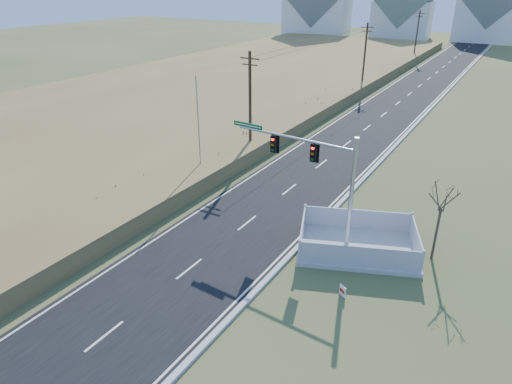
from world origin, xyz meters
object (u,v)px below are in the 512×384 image
Objects in this scene: flagpole at (199,140)px; bare_tree at (443,197)px; traffic_signal_mast at (323,174)px; open_sign at (343,291)px; fence_enclosure at (357,245)px.

bare_tree is at bearing -7.63° from flagpole.
bare_tree is (18.12, -2.43, 0.65)m from flagpole.
flagpole is at bearing 172.37° from bare_tree.
open_sign is at bearing -50.43° from traffic_signal_mast.
bare_tree is at bearing 13.83° from traffic_signal_mast.
fence_enclosure is 14.94m from flagpole.
traffic_signal_mast is 12.22m from flagpole.
bare_tree is (6.46, 1.11, -0.31)m from traffic_signal_mast.
traffic_signal_mast is 6.56m from bare_tree.
flagpole reaches higher than fence_enclosure.
traffic_signal_mast is 4.64m from fence_enclosure.
flagpole is (-15.00, 8.22, 2.91)m from open_sign.
open_sign is 7.48m from bare_tree.
flagpole is (-11.66, 3.54, -0.97)m from traffic_signal_mast.
fence_enclosure is 13.48× the size of open_sign.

